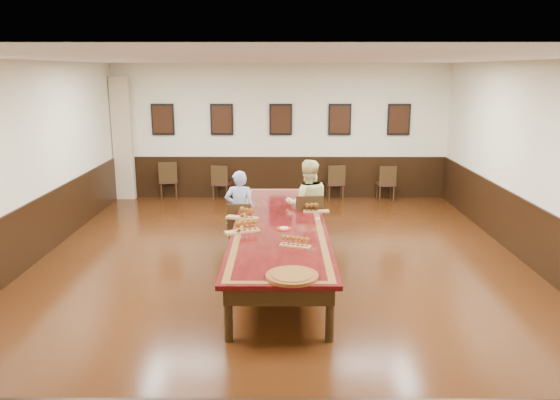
{
  "coord_description": "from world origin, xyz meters",
  "views": [
    {
      "loc": [
        0.03,
        -8.07,
        3.06
      ],
      "look_at": [
        0.0,
        0.5,
        1.0
      ],
      "focal_mm": 35.0,
      "sensor_mm": 36.0,
      "label": 1
    }
  ],
  "objects_px": {
    "conference_table": "(280,232)",
    "spare_chair_a": "(169,180)",
    "person_man": "(240,210)",
    "person_woman": "(307,204)",
    "chair_man": "(240,226)",
    "chair_woman": "(308,221)",
    "spare_chair_c": "(335,182)",
    "spare_chair_b": "(222,182)",
    "carved_platter": "(292,276)",
    "spare_chair_d": "(386,183)"
  },
  "relations": [
    {
      "from": "spare_chair_c",
      "to": "person_woman",
      "type": "xyz_separation_m",
      "value": [
        -0.83,
        -3.6,
        0.35
      ]
    },
    {
      "from": "spare_chair_d",
      "to": "chair_man",
      "type": "bearing_deg",
      "value": 47.74
    },
    {
      "from": "chair_woman",
      "to": "conference_table",
      "type": "bearing_deg",
      "value": 60.33
    },
    {
      "from": "spare_chair_c",
      "to": "person_man",
      "type": "height_order",
      "value": "person_man"
    },
    {
      "from": "spare_chair_a",
      "to": "chair_woman",
      "type": "bearing_deg",
      "value": 122.68
    },
    {
      "from": "person_woman",
      "to": "spare_chair_a",
      "type": "bearing_deg",
      "value": -53.64
    },
    {
      "from": "spare_chair_d",
      "to": "spare_chair_a",
      "type": "bearing_deg",
      "value": -3.62
    },
    {
      "from": "conference_table",
      "to": "carved_platter",
      "type": "xyz_separation_m",
      "value": [
        0.15,
        -2.25,
        0.16
      ]
    },
    {
      "from": "spare_chair_b",
      "to": "spare_chair_d",
      "type": "bearing_deg",
      "value": -171.75
    },
    {
      "from": "spare_chair_b",
      "to": "spare_chair_c",
      "type": "relative_size",
      "value": 0.99
    },
    {
      "from": "spare_chair_b",
      "to": "spare_chair_c",
      "type": "bearing_deg",
      "value": -170.75
    },
    {
      "from": "chair_man",
      "to": "spare_chair_d",
      "type": "xyz_separation_m",
      "value": [
        3.2,
        3.7,
        -0.01
      ]
    },
    {
      "from": "chair_man",
      "to": "chair_woman",
      "type": "height_order",
      "value": "chair_woman"
    },
    {
      "from": "spare_chair_d",
      "to": "person_woman",
      "type": "xyz_separation_m",
      "value": [
        -2.03,
        -3.53,
        0.35
      ]
    },
    {
      "from": "carved_platter",
      "to": "conference_table",
      "type": "bearing_deg",
      "value": 93.75
    },
    {
      "from": "person_woman",
      "to": "person_man",
      "type": "bearing_deg",
      "value": -0.53
    },
    {
      "from": "chair_man",
      "to": "chair_woman",
      "type": "relative_size",
      "value": 0.87
    },
    {
      "from": "spare_chair_c",
      "to": "spare_chair_b",
      "type": "bearing_deg",
      "value": -3.93
    },
    {
      "from": "chair_man",
      "to": "person_man",
      "type": "distance_m",
      "value": 0.27
    },
    {
      "from": "chair_man",
      "to": "spare_chair_c",
      "type": "relative_size",
      "value": 1.01
    },
    {
      "from": "spare_chair_c",
      "to": "carved_platter",
      "type": "relative_size",
      "value": 1.12
    },
    {
      "from": "chair_man",
      "to": "spare_chair_a",
      "type": "relative_size",
      "value": 0.95
    },
    {
      "from": "carved_platter",
      "to": "person_woman",
      "type": "bearing_deg",
      "value": 84.43
    },
    {
      "from": "spare_chair_d",
      "to": "carved_platter",
      "type": "xyz_separation_m",
      "value": [
        -2.36,
        -6.89,
        0.35
      ]
    },
    {
      "from": "chair_man",
      "to": "carved_platter",
      "type": "distance_m",
      "value": 3.32
    },
    {
      "from": "spare_chair_b",
      "to": "person_man",
      "type": "xyz_separation_m",
      "value": [
        0.71,
        -3.66,
        0.27
      ]
    },
    {
      "from": "conference_table",
      "to": "spare_chair_c",
      "type": "bearing_deg",
      "value": 74.51
    },
    {
      "from": "conference_table",
      "to": "person_man",
      "type": "bearing_deg",
      "value": 123.89
    },
    {
      "from": "chair_woman",
      "to": "carved_platter",
      "type": "relative_size",
      "value": 1.3
    },
    {
      "from": "spare_chair_d",
      "to": "person_woman",
      "type": "distance_m",
      "value": 4.09
    },
    {
      "from": "conference_table",
      "to": "spare_chair_a",
      "type": "bearing_deg",
      "value": 119.17
    },
    {
      "from": "spare_chair_d",
      "to": "conference_table",
      "type": "relative_size",
      "value": 0.17
    },
    {
      "from": "conference_table",
      "to": "chair_woman",
      "type": "bearing_deg",
      "value": 64.39
    },
    {
      "from": "spare_chair_c",
      "to": "chair_woman",
      "type": "bearing_deg",
      "value": 73.35
    },
    {
      "from": "spare_chair_b",
      "to": "spare_chair_c",
      "type": "height_order",
      "value": "spare_chair_c"
    },
    {
      "from": "spare_chair_a",
      "to": "spare_chair_d",
      "type": "bearing_deg",
      "value": 170.76
    },
    {
      "from": "chair_woman",
      "to": "spare_chair_b",
      "type": "xyz_separation_m",
      "value": [
        -1.9,
        3.69,
        -0.07
      ]
    },
    {
      "from": "person_man",
      "to": "person_woman",
      "type": "relative_size",
      "value": 0.89
    },
    {
      "from": "spare_chair_a",
      "to": "carved_platter",
      "type": "bearing_deg",
      "value": 104.88
    },
    {
      "from": "chair_man",
      "to": "spare_chair_c",
      "type": "xyz_separation_m",
      "value": [
        2.0,
        3.76,
        -0.0
      ]
    },
    {
      "from": "spare_chair_a",
      "to": "conference_table",
      "type": "distance_m",
      "value": 5.55
    },
    {
      "from": "spare_chair_c",
      "to": "person_man",
      "type": "bearing_deg",
      "value": 57.23
    },
    {
      "from": "chair_man",
      "to": "spare_chair_a",
      "type": "height_order",
      "value": "spare_chair_a"
    },
    {
      "from": "chair_man",
      "to": "spare_chair_b",
      "type": "xyz_separation_m",
      "value": [
        -0.72,
        3.75,
        -0.01
      ]
    },
    {
      "from": "spare_chair_b",
      "to": "spare_chair_d",
      "type": "xyz_separation_m",
      "value": [
        3.92,
        -0.06,
        0.0
      ]
    },
    {
      "from": "spare_chair_c",
      "to": "spare_chair_d",
      "type": "distance_m",
      "value": 1.2
    },
    {
      "from": "person_woman",
      "to": "conference_table",
      "type": "xyz_separation_m",
      "value": [
        -0.48,
        -1.11,
        -0.17
      ]
    },
    {
      "from": "chair_man",
      "to": "spare_chair_a",
      "type": "distance_m",
      "value": 4.39
    },
    {
      "from": "person_woman",
      "to": "spare_chair_d",
      "type": "bearing_deg",
      "value": -123.92
    },
    {
      "from": "chair_man",
      "to": "person_man",
      "type": "bearing_deg",
      "value": -90.0
    }
  ]
}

